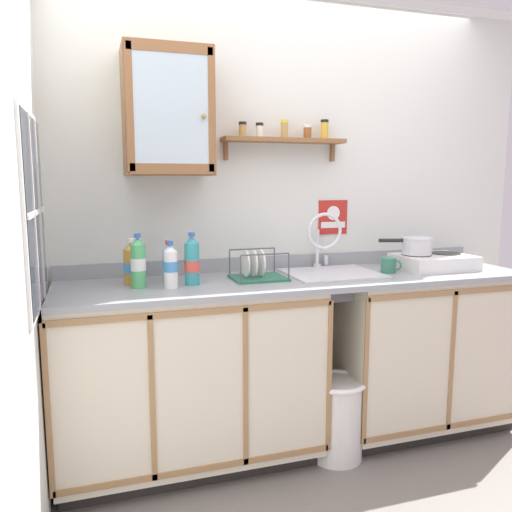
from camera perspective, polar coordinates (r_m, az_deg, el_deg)
name	(u,v)px	position (r m, az deg, el deg)	size (l,w,h in m)	color
floor	(324,474)	(2.87, 7.60, -22.89)	(5.63, 5.63, 0.00)	slate
back_wall	(281,212)	(3.07, 2.82, 4.96)	(3.23, 0.07, 2.59)	silver
side_wall_left	(13,237)	(1.95, -25.43, 1.91)	(0.05, 3.43, 2.59)	silver
lower_cabinet_run	(189,377)	(2.77, -7.53, -13.18)	(1.34, 0.62, 0.94)	black
lower_cabinet_run_right	(417,350)	(3.29, 17.53, -9.96)	(1.08, 0.62, 0.94)	black
countertop	(302,280)	(2.81, 5.13, -2.66)	(2.59, 0.64, 0.03)	gray
backsplash	(283,262)	(3.07, 3.01, -0.64)	(2.59, 0.02, 0.08)	gray
sink	(330,274)	(2.92, 8.29, -2.00)	(0.50, 0.47, 0.45)	silver
hot_plate_stove	(434,262)	(3.22, 19.17, -0.61)	(0.43, 0.33, 0.09)	silver
saucepan	(417,245)	(3.17, 17.44, 1.16)	(0.31, 0.18, 0.10)	silver
bottle_water_blue_0	(168,263)	(2.69, -9.72, -0.79)	(0.06, 0.06, 0.22)	#8CB7E0
bottle_detergent_teal_1	(192,262)	(2.59, -7.14, -0.62)	(0.08, 0.08, 0.26)	teal
bottle_juice_amber_2	(132,264)	(2.66, -13.67, -0.87)	(0.08, 0.08, 0.23)	gold
bottle_opaque_white_3	(171,266)	(2.53, -9.48, -1.16)	(0.07, 0.07, 0.23)	white
bottle_soda_green_4	(138,263)	(2.56, -12.97, -0.76)	(0.07, 0.07, 0.27)	#4CB266
dish_rack	(257,272)	(2.73, 0.08, -1.76)	(0.28, 0.24, 0.16)	#26664C
mug	(389,265)	(3.02, 14.59, -0.99)	(0.10, 0.11, 0.09)	#337259
wall_cabinet	(167,113)	(2.75, -9.83, 15.46)	(0.44, 0.31, 0.64)	brown
spice_shelf	(285,138)	(2.98, 3.26, 12.97)	(0.72, 0.14, 0.23)	brown
warning_sign	(333,217)	(3.17, 8.56, 4.27)	(0.19, 0.01, 0.21)	#B2261E
window	(33,212)	(2.32, -23.58, 4.49)	(0.03, 0.67, 0.82)	#262D38
trash_bin	(337,417)	(2.92, 8.96, -17.25)	(0.31, 0.31, 0.44)	silver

